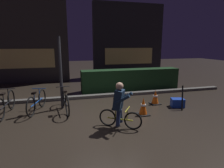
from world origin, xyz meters
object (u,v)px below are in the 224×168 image
(traffic_cone_far, at_px, (155,97))
(closed_umbrella, at_px, (182,98))
(traffic_cone_near, at_px, (143,107))
(cyclist, at_px, (119,105))
(parked_bike_center_left, at_px, (65,101))
(parked_bike_left_mid, at_px, (37,102))
(street_post, at_px, (61,73))
(blue_crate, at_px, (178,103))
(parked_bike_leftmost, at_px, (6,104))

(traffic_cone_far, height_order, closed_umbrella, closed_umbrella)
(traffic_cone_near, relative_size, closed_umbrella, 0.66)
(cyclist, bearing_deg, traffic_cone_far, 72.76)
(parked_bike_center_left, bearing_deg, parked_bike_left_mid, 69.07)
(traffic_cone_far, bearing_deg, street_post, 173.07)
(blue_crate, bearing_deg, cyclist, -156.87)
(traffic_cone_far, height_order, blue_crate, traffic_cone_far)
(parked_bike_center_left, xyz_separation_m, traffic_cone_near, (2.40, -0.95, -0.09))
(parked_bike_left_mid, height_order, parked_bike_center_left, parked_bike_center_left)
(parked_bike_left_mid, xyz_separation_m, traffic_cone_near, (3.30, -1.16, -0.07))
(parked_bike_left_mid, distance_m, traffic_cone_near, 3.50)
(traffic_cone_near, xyz_separation_m, closed_umbrella, (1.51, 0.15, 0.13))
(street_post, height_order, blue_crate, street_post)
(parked_bike_left_mid, bearing_deg, traffic_cone_near, -95.33)
(parked_bike_center_left, height_order, blue_crate, parked_bike_center_left)
(parked_bike_center_left, height_order, traffic_cone_near, parked_bike_center_left)
(parked_bike_leftmost, relative_size, traffic_cone_near, 3.05)
(traffic_cone_far, xyz_separation_m, cyclist, (-1.88, -1.56, 0.37))
(traffic_cone_far, bearing_deg, parked_bike_leftmost, 177.54)
(parked_bike_center_left, bearing_deg, street_post, 6.36)
(traffic_cone_far, relative_size, blue_crate, 1.22)
(closed_umbrella, bearing_deg, traffic_cone_near, 124.33)
(parked_bike_leftmost, bearing_deg, blue_crate, -94.89)
(cyclist, bearing_deg, parked_bike_left_mid, 174.51)
(closed_umbrella, bearing_deg, traffic_cone_far, 68.84)
(parked_bike_center_left, height_order, traffic_cone_far, parked_bike_center_left)
(parked_bike_leftmost, xyz_separation_m, traffic_cone_near, (4.19, -1.11, -0.09))
(street_post, bearing_deg, parked_bike_left_mid, -170.42)
(street_post, bearing_deg, parked_bike_leftmost, -173.63)
(traffic_cone_near, relative_size, cyclist, 0.45)
(traffic_cone_near, bearing_deg, closed_umbrella, 5.68)
(parked_bike_leftmost, xyz_separation_m, blue_crate, (5.70, -0.71, -0.21))
(blue_crate, distance_m, closed_umbrella, 0.36)
(traffic_cone_far, relative_size, cyclist, 0.43)
(parked_bike_left_mid, xyz_separation_m, cyclist, (2.30, -1.83, 0.29))
(traffic_cone_far, height_order, cyclist, cyclist)
(street_post, bearing_deg, closed_umbrella, -16.06)
(traffic_cone_far, bearing_deg, closed_umbrella, -49.81)
(parked_bike_leftmost, distance_m, traffic_cone_far, 5.08)
(street_post, relative_size, blue_crate, 5.58)
(street_post, relative_size, parked_bike_left_mid, 1.58)
(parked_bike_leftmost, xyz_separation_m, parked_bike_center_left, (1.80, -0.16, 0.00))
(parked_bike_left_mid, relative_size, parked_bike_center_left, 0.91)
(traffic_cone_near, bearing_deg, parked_bike_left_mid, 160.56)
(closed_umbrella, bearing_deg, cyclist, 136.77)
(parked_bike_leftmost, xyz_separation_m, traffic_cone_far, (5.08, -0.22, -0.10))
(blue_crate, relative_size, closed_umbrella, 0.52)
(blue_crate, bearing_deg, parked_bike_leftmost, 172.91)
(parked_bike_center_left, relative_size, closed_umbrella, 2.02)
(closed_umbrella, bearing_deg, parked_bike_center_left, 107.03)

